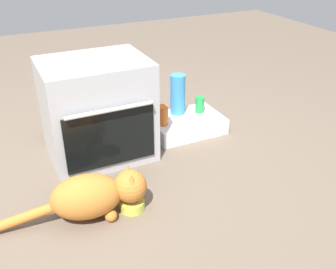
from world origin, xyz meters
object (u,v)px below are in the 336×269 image
(cat, at_px, (95,195))
(sauce_jar, at_px, (163,115))
(water_bottle, at_px, (178,94))
(soda_can, at_px, (200,105))
(food_bowl, at_px, (132,204))
(pantry_cabinet, at_px, (186,124))
(oven, at_px, (98,110))

(cat, distance_m, sauce_jar, 0.91)
(water_bottle, relative_size, soda_can, 2.50)
(cat, relative_size, soda_can, 6.52)
(water_bottle, height_order, sauce_jar, water_bottle)
(food_bowl, xyz_separation_m, cat, (-0.19, 0.03, 0.10))
(pantry_cabinet, xyz_separation_m, soda_can, (0.13, 0.04, 0.12))
(oven, bearing_deg, pantry_cabinet, 3.93)
(sauce_jar, bearing_deg, soda_can, 10.82)
(water_bottle, height_order, soda_can, water_bottle)
(sauce_jar, xyz_separation_m, soda_can, (0.34, 0.06, -0.01))
(cat, distance_m, water_bottle, 1.13)
(food_bowl, relative_size, water_bottle, 0.46)
(oven, distance_m, pantry_cabinet, 0.72)
(oven, bearing_deg, soda_can, 5.88)
(pantry_cabinet, height_order, sauce_jar, sauce_jar)
(soda_can, bearing_deg, sauce_jar, -169.18)
(cat, distance_m, soda_can, 1.22)
(water_bottle, bearing_deg, sauce_jar, -145.87)
(oven, height_order, water_bottle, oven)
(food_bowl, relative_size, soda_can, 1.15)
(pantry_cabinet, bearing_deg, soda_can, 15.48)
(water_bottle, bearing_deg, pantry_cabinet, -74.71)
(food_bowl, bearing_deg, oven, 88.41)
(food_bowl, bearing_deg, water_bottle, 49.16)
(cat, bearing_deg, pantry_cabinet, 44.94)
(food_bowl, distance_m, cat, 0.22)
(pantry_cabinet, relative_size, water_bottle, 1.74)
(pantry_cabinet, height_order, soda_can, soda_can)
(food_bowl, bearing_deg, cat, 171.29)
(cat, bearing_deg, soda_can, 42.65)
(pantry_cabinet, relative_size, food_bowl, 3.78)
(oven, height_order, sauce_jar, oven)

